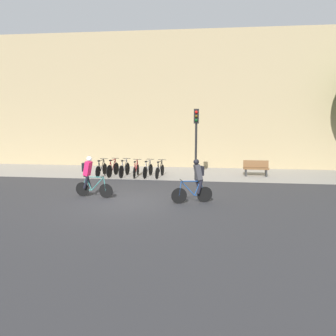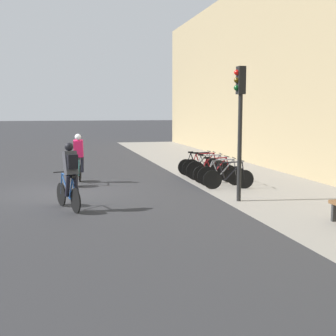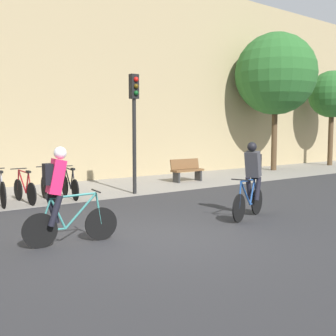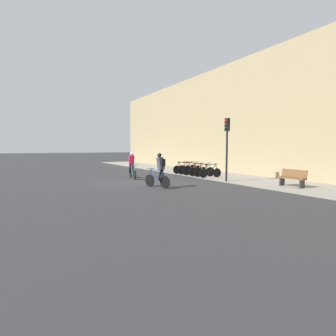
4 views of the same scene
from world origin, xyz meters
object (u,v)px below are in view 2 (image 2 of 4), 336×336
parked_bike_1 (204,167)px  parked_bike_3 (215,172)px  cyclist_pink (78,157)px  parked_bike_0 (198,165)px  cyclist_grey (70,174)px  parked_bike_5 (228,177)px  parked_bike_2 (209,169)px  parked_bike_4 (221,174)px  traffic_light_pole (240,109)px

parked_bike_1 → parked_bike_3: parked_bike_1 is taller
parked_bike_1 → parked_bike_3: size_ratio=1.00×
cyclist_pink → parked_bike_0: cyclist_pink is taller
cyclist_grey → parked_bike_5: 5.61m
parked_bike_1 → parked_bike_2: size_ratio=0.97×
parked_bike_0 → parked_bike_2: (1.35, 0.00, 0.02)m
cyclist_pink → parked_bike_0: (-1.05, 4.72, -0.55)m
parked_bike_1 → parked_bike_4: 2.03m
cyclist_grey → parked_bike_2: cyclist_grey is taller
cyclist_grey → parked_bike_1: bearing=133.8°
parked_bike_2 → parked_bike_3: 0.68m
cyclist_grey → parked_bike_5: size_ratio=1.05×
cyclist_grey → parked_bike_1: size_ratio=1.06×
parked_bike_3 → parked_bike_4: parked_bike_4 is taller
parked_bike_5 → traffic_light_pole: (2.01, -0.45, 2.21)m
parked_bike_2 → parked_bike_3: size_ratio=1.04×
cyclist_grey → parked_bike_0: (-5.59, 5.12, -0.55)m
cyclist_pink → parked_bike_4: size_ratio=1.06×
parked_bike_2 → parked_bike_4: bearing=-0.0°
parked_bike_4 → parked_bike_5: size_ratio=0.99×
parked_bike_3 → parked_bike_4: 0.67m
parked_bike_0 → cyclist_grey: bearing=-42.5°
cyclist_pink → cyclist_grey: 4.56m
parked_bike_1 → parked_bike_4: (2.03, -0.00, -0.02)m
cyclist_pink → traffic_light_pole: (4.34, 4.27, 1.65)m
parked_bike_4 → cyclist_grey: bearing=-60.6°
parked_bike_4 → parked_bike_2: bearing=180.0°
parked_bike_1 → parked_bike_3: bearing=-0.1°
parked_bike_3 → traffic_light_pole: 4.05m
parked_bike_3 → parked_bike_4: bearing=0.1°
parked_bike_0 → parked_bike_3: bearing=-0.0°
cyclist_pink → cyclist_grey: (4.54, -0.40, 0.00)m
parked_bike_0 → parked_bike_4: size_ratio=1.00×
cyclist_grey → parked_bike_1: 7.12m
cyclist_pink → parked_bike_5: cyclist_pink is taller
parked_bike_5 → cyclist_grey: bearing=-66.6°
parked_bike_1 → parked_bike_5: size_ratio=0.99×
parked_bike_1 → traffic_light_pole: size_ratio=0.44×
parked_bike_2 → parked_bike_4: size_ratio=1.03×
parked_bike_4 → traffic_light_pole: 3.50m
cyclist_grey → traffic_light_pole: (-0.20, 4.67, 1.65)m
parked_bike_0 → parked_bike_3: 2.03m
parked_bike_1 → parked_bike_2: parked_bike_1 is taller
cyclist_grey → parked_bike_0: 7.60m
parked_bike_4 → parked_bike_3: bearing=-179.9°
cyclist_pink → parked_bike_1: 4.76m
parked_bike_5 → traffic_light_pole: traffic_light_pole is taller
parked_bike_4 → traffic_light_pole: traffic_light_pole is taller
parked_bike_1 → parked_bike_3: 1.35m
cyclist_grey → traffic_light_pole: 4.96m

